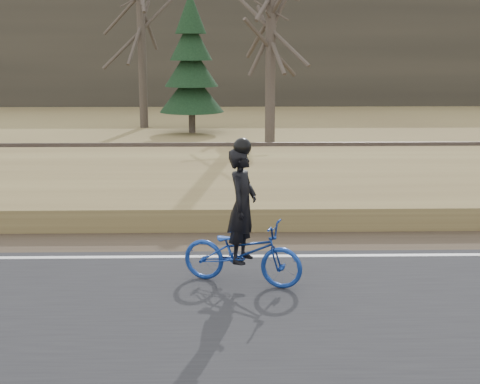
{
  "coord_description": "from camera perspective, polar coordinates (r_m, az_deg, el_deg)",
  "views": [
    {
      "loc": [
        -5.83,
        -10.45,
        3.54
      ],
      "look_at": [
        -5.59,
        0.5,
        1.1
      ],
      "focal_mm": 50.0,
      "sensor_mm": 36.0,
      "label": 1
    }
  ],
  "objects": [
    {
      "name": "treeline_backdrop",
      "position": [
        40.87,
        7.12,
        11.7
      ],
      "size": [
        120.0,
        4.0,
        6.0
      ],
      "primitive_type": "cube",
      "color": "#383328",
      "rests_on": "ground"
    },
    {
      "name": "conifer",
      "position": [
        27.19,
        -4.18,
        10.6
      ],
      "size": [
        2.6,
        2.6,
        5.55
      ],
      "color": "#483E35",
      "rests_on": "ground"
    },
    {
      "name": "cyclist",
      "position": [
        9.8,
        0.2,
        -4.01
      ],
      "size": [
        1.93,
        1.22,
        2.18
      ],
      "rotation": [
        0.0,
        0.0,
        1.23
      ],
      "color": "navy",
      "rests_on": "road"
    },
    {
      "name": "ballast",
      "position": [
        19.63,
        16.08,
        2.34
      ],
      "size": [
        120.0,
        3.0,
        0.45
      ],
      "primitive_type": "cube",
      "color": "slate",
      "rests_on": "ground"
    },
    {
      "name": "railroad",
      "position": [
        19.58,
        16.13,
        3.21
      ],
      "size": [
        120.0,
        2.4,
        0.29
      ],
      "color": "black",
      "rests_on": "ballast"
    },
    {
      "name": "bare_tree_left",
      "position": [
        29.04,
        -8.41,
        13.2
      ],
      "size": [
        0.36,
        0.36,
        7.87
      ],
      "primitive_type": "cylinder",
      "color": "#483E35",
      "rests_on": "ground"
    },
    {
      "name": "bare_tree_near_left",
      "position": [
        23.31,
        2.64,
        12.7
      ],
      "size": [
        0.36,
        0.36,
        7.21
      ],
      "primitive_type": "cylinder",
      "color": "#483E35",
      "rests_on": "ground"
    }
  ]
}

